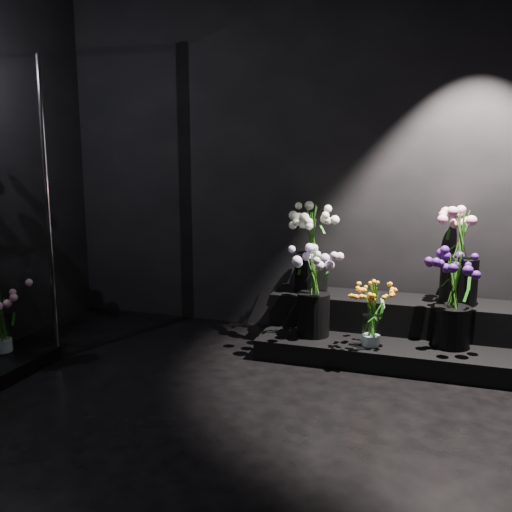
% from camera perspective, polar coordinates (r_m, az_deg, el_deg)
% --- Properties ---
extents(floor, '(4.00, 4.00, 0.00)m').
position_cam_1_polar(floor, '(3.10, -5.85, -17.96)').
color(floor, black).
rests_on(floor, ground).
extents(wall_back, '(4.00, 0.00, 4.00)m').
position_cam_1_polar(wall_back, '(4.61, 4.09, 9.64)').
color(wall_back, black).
rests_on(wall_back, floor).
extents(display_riser, '(1.74, 0.77, 0.39)m').
position_cam_1_polar(display_riser, '(4.35, 12.80, -7.29)').
color(display_riser, black).
rests_on(display_riser, floor).
extents(bouquet_orange_bells, '(0.33, 0.33, 0.46)m').
position_cam_1_polar(bouquet_orange_bells, '(3.98, 11.51, -5.52)').
color(bouquet_orange_bells, white).
rests_on(bouquet_orange_bells, display_riser).
extents(bouquet_lilac, '(0.52, 0.52, 0.64)m').
position_cam_1_polar(bouquet_lilac, '(4.11, 5.82, -2.78)').
color(bouquet_lilac, black).
rests_on(bouquet_lilac, display_riser).
extents(bouquet_purple, '(0.35, 0.35, 0.65)m').
position_cam_1_polar(bouquet_purple, '(4.09, 19.19, -3.75)').
color(bouquet_purple, black).
rests_on(bouquet_purple, display_riser).
extents(bouquet_cream_roses, '(0.37, 0.37, 0.67)m').
position_cam_1_polar(bouquet_cream_roses, '(4.41, 5.60, 1.20)').
color(bouquet_cream_roses, black).
rests_on(bouquet_cream_roses, display_riser).
extents(bouquet_pink_roses, '(0.38, 0.38, 0.68)m').
position_cam_1_polar(bouquet_pink_roses, '(4.28, 19.79, 0.45)').
color(bouquet_pink_roses, black).
rests_on(bouquet_pink_roses, display_riser).
extents(bouquet_case_base_pink, '(0.44, 0.44, 0.47)m').
position_cam_1_polar(bouquet_case_base_pink, '(4.31, -24.22, -5.52)').
color(bouquet_case_base_pink, white).
rests_on(bouquet_case_base_pink, display_case).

